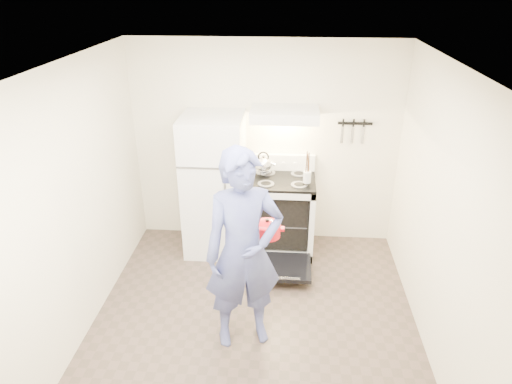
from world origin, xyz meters
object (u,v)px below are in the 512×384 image
at_px(dutch_oven, 267,230).
at_px(refrigerator, 214,186).
at_px(stove_body, 282,216).
at_px(tea_kettle, 263,164).
at_px(person, 244,252).

bearing_deg(dutch_oven, refrigerator, 118.83).
relative_size(refrigerator, stove_body, 1.85).
xyz_separation_m(refrigerator, tea_kettle, (0.57, 0.12, 0.25)).
distance_m(refrigerator, stove_body, 0.90).
distance_m(stove_body, tea_kettle, 0.69).
distance_m(tea_kettle, dutch_oven, 1.39).
height_order(refrigerator, tea_kettle, refrigerator).
xyz_separation_m(tea_kettle, dutch_oven, (0.12, -1.38, -0.09)).
bearing_deg(tea_kettle, dutch_oven, -85.08).
bearing_deg(dutch_oven, stove_body, 84.79).
bearing_deg(stove_body, dutch_oven, -95.21).
distance_m(refrigerator, tea_kettle, 0.64).
bearing_deg(tea_kettle, person, -92.37).
height_order(refrigerator, person, person).
bearing_deg(dutch_oven, person, -122.85).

